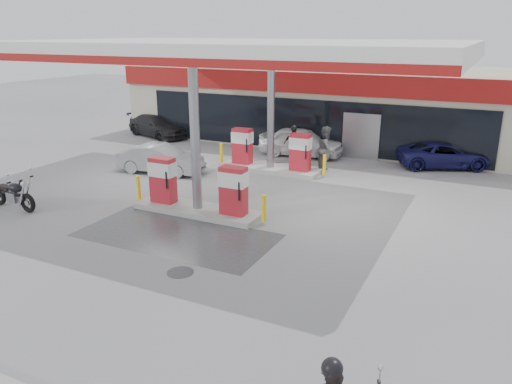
{
  "coord_description": "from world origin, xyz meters",
  "views": [
    {
      "loc": [
        8.84,
        -11.55,
        5.93
      ],
      "look_at": [
        2.42,
        1.59,
        1.2
      ],
      "focal_mm": 35.0,
      "sensor_mm": 36.0,
      "label": 1
    }
  ],
  "objects_px": {
    "pump_island_far": "(270,155)",
    "parked_motorcycle": "(13,195)",
    "parked_car_right": "(445,155)",
    "attendant": "(326,149)",
    "biker_walking": "(293,144)",
    "pump_island_near": "(197,193)",
    "hatchback_silver": "(161,159)",
    "sedan_white": "(301,142)",
    "parked_car_left": "(158,126)"
  },
  "relations": [
    {
      "from": "pump_island_near",
      "to": "hatchback_silver",
      "type": "height_order",
      "value": "pump_island_near"
    },
    {
      "from": "biker_walking",
      "to": "parked_motorcycle",
      "type": "bearing_deg",
      "value": -127.72
    },
    {
      "from": "attendant",
      "to": "hatchback_silver",
      "type": "height_order",
      "value": "attendant"
    },
    {
      "from": "parked_motorcycle",
      "to": "sedan_white",
      "type": "height_order",
      "value": "sedan_white"
    },
    {
      "from": "parked_car_left",
      "to": "biker_walking",
      "type": "distance_m",
      "value": 9.48
    },
    {
      "from": "pump_island_far",
      "to": "parked_motorcycle",
      "type": "distance_m",
      "value": 10.37
    },
    {
      "from": "attendant",
      "to": "parked_car_right",
      "type": "bearing_deg",
      "value": -66.12
    },
    {
      "from": "sedan_white",
      "to": "attendant",
      "type": "bearing_deg",
      "value": -142.44
    },
    {
      "from": "pump_island_far",
      "to": "parked_car_left",
      "type": "height_order",
      "value": "pump_island_far"
    },
    {
      "from": "attendant",
      "to": "biker_walking",
      "type": "height_order",
      "value": "attendant"
    },
    {
      "from": "pump_island_far",
      "to": "attendant",
      "type": "bearing_deg",
      "value": 24.23
    },
    {
      "from": "parked_car_right",
      "to": "hatchback_silver",
      "type": "bearing_deg",
      "value": 96.25
    },
    {
      "from": "biker_walking",
      "to": "pump_island_far",
      "type": "bearing_deg",
      "value": -103.07
    },
    {
      "from": "sedan_white",
      "to": "parked_car_left",
      "type": "xyz_separation_m",
      "value": [
        -9.3,
        0.8,
        -0.07
      ]
    },
    {
      "from": "parked_motorcycle",
      "to": "parked_car_right",
      "type": "height_order",
      "value": "parked_motorcycle"
    },
    {
      "from": "sedan_white",
      "to": "parked_car_left",
      "type": "distance_m",
      "value": 9.33
    },
    {
      "from": "pump_island_near",
      "to": "attendant",
      "type": "distance_m",
      "value": 7.35
    },
    {
      "from": "pump_island_far",
      "to": "pump_island_near",
      "type": "bearing_deg",
      "value": -90.0
    },
    {
      "from": "pump_island_near",
      "to": "parked_motorcycle",
      "type": "height_order",
      "value": "pump_island_near"
    },
    {
      "from": "hatchback_silver",
      "to": "parked_car_right",
      "type": "xyz_separation_m",
      "value": [
        11.03,
        6.4,
        -0.04
      ]
    },
    {
      "from": "parked_motorcycle",
      "to": "parked_car_right",
      "type": "bearing_deg",
      "value": 47.94
    },
    {
      "from": "parked_car_left",
      "to": "parked_car_right",
      "type": "distance_m",
      "value": 15.97
    },
    {
      "from": "parked_motorcycle",
      "to": "hatchback_silver",
      "type": "relative_size",
      "value": 0.6
    },
    {
      "from": "sedan_white",
      "to": "parked_car_left",
      "type": "relative_size",
      "value": 0.95
    },
    {
      "from": "parked_motorcycle",
      "to": "parked_car_right",
      "type": "distance_m",
      "value": 17.9
    },
    {
      "from": "parked_motorcycle",
      "to": "parked_car_left",
      "type": "distance_m",
      "value": 12.89
    },
    {
      "from": "pump_island_far",
      "to": "parked_car_right",
      "type": "xyz_separation_m",
      "value": [
        6.87,
        4.0,
        -0.13
      ]
    },
    {
      "from": "attendant",
      "to": "parked_car_right",
      "type": "xyz_separation_m",
      "value": [
        4.65,
        3.0,
        -0.42
      ]
    },
    {
      "from": "sedan_white",
      "to": "attendant",
      "type": "distance_m",
      "value": 3.0
    },
    {
      "from": "parked_car_left",
      "to": "biker_walking",
      "type": "xyz_separation_m",
      "value": [
        9.3,
        -1.8,
        0.16
      ]
    },
    {
      "from": "pump_island_far",
      "to": "parked_motorcycle",
      "type": "bearing_deg",
      "value": -125.01
    },
    {
      "from": "pump_island_near",
      "to": "parked_car_right",
      "type": "height_order",
      "value": "pump_island_near"
    },
    {
      "from": "parked_car_left",
      "to": "sedan_white",
      "type": "bearing_deg",
      "value": -75.34
    },
    {
      "from": "hatchback_silver",
      "to": "parked_car_left",
      "type": "distance_m",
      "value": 8.08
    },
    {
      "from": "pump_island_near",
      "to": "hatchback_silver",
      "type": "xyz_separation_m",
      "value": [
        -4.16,
        3.6,
        -0.09
      ]
    },
    {
      "from": "pump_island_far",
      "to": "biker_walking",
      "type": "xyz_separation_m",
      "value": [
        0.2,
        2.2,
        0.09
      ]
    },
    {
      "from": "parked_motorcycle",
      "to": "biker_walking",
      "type": "height_order",
      "value": "biker_walking"
    },
    {
      "from": "pump_island_near",
      "to": "sedan_white",
      "type": "bearing_deg",
      "value": 88.76
    },
    {
      "from": "pump_island_near",
      "to": "sedan_white",
      "type": "xyz_separation_m",
      "value": [
        0.2,
        9.2,
        -0.0
      ]
    },
    {
      "from": "pump_island_far",
      "to": "parked_car_left",
      "type": "bearing_deg",
      "value": 156.27
    },
    {
      "from": "pump_island_near",
      "to": "biker_walking",
      "type": "bearing_deg",
      "value": 88.59
    },
    {
      "from": "parked_motorcycle",
      "to": "pump_island_near",
      "type": "bearing_deg",
      "value": 26.42
    },
    {
      "from": "pump_island_near",
      "to": "parked_car_left",
      "type": "xyz_separation_m",
      "value": [
        -9.1,
        10.0,
        -0.07
      ]
    },
    {
      "from": "attendant",
      "to": "parked_car_right",
      "type": "distance_m",
      "value": 5.55
    },
    {
      "from": "biker_walking",
      "to": "hatchback_silver",
      "type": "bearing_deg",
      "value": -141.31
    },
    {
      "from": "pump_island_far",
      "to": "parked_car_right",
      "type": "distance_m",
      "value": 7.95
    },
    {
      "from": "sedan_white",
      "to": "pump_island_far",
      "type": "bearing_deg",
      "value": 171.4
    },
    {
      "from": "pump_island_near",
      "to": "hatchback_silver",
      "type": "distance_m",
      "value": 5.5
    },
    {
      "from": "attendant",
      "to": "pump_island_near",
      "type": "bearing_deg",
      "value": 153.41
    },
    {
      "from": "pump_island_far",
      "to": "sedan_white",
      "type": "distance_m",
      "value": 3.21
    }
  ]
}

